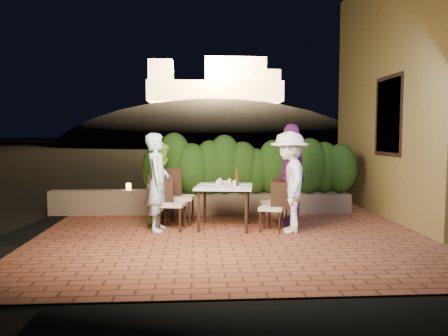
{
  "coord_description": "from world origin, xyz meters",
  "views": [
    {
      "loc": [
        -0.92,
        -6.73,
        1.64
      ],
      "look_at": [
        -0.42,
        0.94,
        1.05
      ],
      "focal_mm": 35.0,
      "sensor_mm": 36.0,
      "label": 1
    }
  ],
  "objects": [
    {
      "name": "plate_front",
      "position": [
        -0.44,
        0.48,
        0.76
      ],
      "size": [
        0.22,
        0.22,
        0.01
      ],
      "primitive_type": "cylinder",
      "color": "white",
      "rests_on": "dining_table"
    },
    {
      "name": "ground",
      "position": [
        0.0,
        0.0,
        -0.02
      ],
      "size": [
        400.0,
        400.0,
        0.0
      ],
      "primitive_type": "plane",
      "color": "black",
      "rests_on": "ground"
    },
    {
      "name": "parapet_lamp",
      "position": [
        -2.3,
        2.3,
        0.57
      ],
      "size": [
        0.1,
        0.1,
        0.14
      ],
      "primitive_type": "cylinder",
      "color": "orange",
      "rests_on": "parapet"
    },
    {
      "name": "diner_white",
      "position": [
        0.64,
        0.44,
        0.85
      ],
      "size": [
        0.72,
        1.14,
        1.7
      ],
      "primitive_type": "imported",
      "rotation": [
        0.0,
        0.0,
        -1.65
      ],
      "color": "white",
      "rests_on": "ground"
    },
    {
      "name": "bowl",
      "position": [
        -0.4,
        1.18,
        0.77
      ],
      "size": [
        0.18,
        0.18,
        0.04
      ],
      "primitive_type": "imported",
      "rotation": [
        0.0,
        0.0,
        0.03
      ],
      "color": "white",
      "rests_on": "dining_table"
    },
    {
      "name": "dining_table",
      "position": [
        -0.42,
        0.84,
        0.38
      ],
      "size": [
        1.1,
        1.1,
        0.75
      ],
      "primitive_type": null,
      "rotation": [
        0.0,
        0.0,
        -0.15
      ],
      "color": "white",
      "rests_on": "ground"
    },
    {
      "name": "beer_bottle",
      "position": [
        -0.21,
        0.82,
        0.9
      ],
      "size": [
        0.06,
        0.06,
        0.29
      ],
      "primitive_type": null,
      "color": "#472B0B",
      "rests_on": "dining_table"
    },
    {
      "name": "plate_sw",
      "position": [
        -0.67,
        1.08,
        0.76
      ],
      "size": [
        0.23,
        0.23,
        0.01
      ],
      "primitive_type": "cylinder",
      "color": "white",
      "rests_on": "dining_table"
    },
    {
      "name": "plate_centre",
      "position": [
        -0.46,
        0.83,
        0.76
      ],
      "size": [
        0.23,
        0.23,
        0.01
      ],
      "primitive_type": "cylinder",
      "color": "white",
      "rests_on": "dining_table"
    },
    {
      "name": "plate_se",
      "position": [
        -0.08,
        1.01,
        0.76
      ],
      "size": [
        0.22,
        0.22,
        0.01
      ],
      "primitive_type": "cylinder",
      "color": "white",
      "rests_on": "dining_table"
    },
    {
      "name": "diner_blue",
      "position": [
        -1.57,
        0.7,
        0.83
      ],
      "size": [
        0.42,
        0.62,
        1.67
      ],
      "primitive_type": "imported",
      "rotation": [
        0.0,
        0.0,
        1.53
      ],
      "color": "#C1E4F8",
      "rests_on": "ground"
    },
    {
      "name": "building_wall",
      "position": [
        3.6,
        2.0,
        2.5
      ],
      "size": [
        1.6,
        5.0,
        5.0
      ],
      "primitive_type": "cube",
      "color": "olive",
      "rests_on": "ground"
    },
    {
      "name": "planter",
      "position": [
        0.2,
        2.3,
        0.2
      ],
      "size": [
        4.2,
        0.55,
        0.4
      ],
      "primitive_type": "cube",
      "color": "brown",
      "rests_on": "ground"
    },
    {
      "name": "hill",
      "position": [
        2.0,
        60.0,
        -4.0
      ],
      "size": [
        52.0,
        40.0,
        22.0
      ],
      "primitive_type": "ellipsoid",
      "color": "black",
      "rests_on": "ground"
    },
    {
      "name": "parapet",
      "position": [
        -2.8,
        2.3,
        0.25
      ],
      "size": [
        2.2,
        0.3,
        0.5
      ],
      "primitive_type": "cube",
      "color": "brown",
      "rests_on": "ground"
    },
    {
      "name": "window_frame",
      "position": [
        2.81,
        1.5,
        2.0
      ],
      "size": [
        0.06,
        1.15,
        1.55
      ],
      "primitive_type": "cube",
      "color": "black",
      "rests_on": "building_wall"
    },
    {
      "name": "chair_right_back",
      "position": [
        0.49,
        0.99,
        0.43
      ],
      "size": [
        0.48,
        0.48,
        0.86
      ],
      "primitive_type": null,
      "rotation": [
        0.0,
        0.0,
        3.38
      ],
      "color": "black",
      "rests_on": "ground"
    },
    {
      "name": "chair_left_back",
      "position": [
        -1.2,
        1.24,
        0.51
      ],
      "size": [
        0.54,
        0.54,
        1.02
      ],
      "primitive_type": null,
      "rotation": [
        0.0,
        0.0,
        -0.15
      ],
      "color": "black",
      "rests_on": "ground"
    },
    {
      "name": "plate_nw",
      "position": [
        -0.77,
        0.66,
        0.76
      ],
      "size": [
        0.23,
        0.23,
        0.01
      ],
      "primitive_type": "cylinder",
      "color": "white",
      "rests_on": "dining_table"
    },
    {
      "name": "chair_left_front",
      "position": [
        -1.33,
        0.74,
        0.47
      ],
      "size": [
        0.52,
        0.52,
        0.94
      ],
      "primitive_type": null,
      "rotation": [
        0.0,
        0.0,
        -0.21
      ],
      "color": "black",
      "rests_on": "ground"
    },
    {
      "name": "chair_right_front",
      "position": [
        0.35,
        0.49,
        0.42
      ],
      "size": [
        0.5,
        0.5,
        0.84
      ],
      "primitive_type": null,
      "rotation": [
        0.0,
        0.0,
        2.8
      ],
      "color": "black",
      "rests_on": "ground"
    },
    {
      "name": "fortress",
      "position": [
        2.0,
        60.0,
        10.5
      ],
      "size": [
        26.0,
        8.0,
        8.0
      ],
      "primitive_type": null,
      "color": "#FFCC7A",
      "rests_on": "hill"
    },
    {
      "name": "hedge",
      "position": [
        0.2,
        2.3,
        0.95
      ],
      "size": [
        4.0,
        0.7,
        1.1
      ],
      "primitive_type": null,
      "color": "#1C3B10",
      "rests_on": "planter"
    },
    {
      "name": "glass_nw",
      "position": [
        -0.55,
        0.73,
        0.8
      ],
      "size": [
        0.06,
        0.06,
        0.11
      ],
      "primitive_type": "cylinder",
      "color": "silver",
      "rests_on": "dining_table"
    },
    {
      "name": "glass_sw",
      "position": [
        -0.49,
        1.03,
        0.81
      ],
      "size": [
        0.07,
        0.07,
        0.11
      ],
      "primitive_type": "cylinder",
      "color": "silver",
      "rests_on": "dining_table"
    },
    {
      "name": "terrace_floor",
      "position": [
        0.0,
        0.5,
        -0.07
      ],
      "size": [
        7.0,
        6.0,
        0.15
      ],
      "primitive_type": "cube",
      "color": "brown",
      "rests_on": "ground"
    },
    {
      "name": "diner_purple",
      "position": [
        0.79,
        0.96,
        0.92
      ],
      "size": [
        0.5,
        1.1,
        1.84
      ],
      "primitive_type": "imported",
      "rotation": [
        0.0,
        0.0,
        -1.52
      ],
      "color": "#682266",
      "rests_on": "ground"
    },
    {
      "name": "window_pane",
      "position": [
        2.82,
        1.5,
        2.0
      ],
      "size": [
        0.08,
        1.0,
        1.4
      ],
      "primitive_type": "cube",
      "color": "black",
      "rests_on": "building_wall"
    },
    {
      "name": "diner_green",
      "position": [
        -1.54,
        1.31,
        0.74
      ],
      "size": [
        0.81,
        0.89,
        1.49
      ],
      "primitive_type": "imported",
      "rotation": [
        0.0,
        0.0,
        1.16
      ],
      "color": "#ACDC44",
      "rests_on": "ground"
    },
    {
      "name": "plate_ne",
      "position": [
        -0.16,
        0.61,
        0.76
      ],
      "size": [
        0.22,
        0.22,
        0.01
      ],
      "primitive_type": "cylinder",
      "color": "white",
      "rests_on": "dining_table"
    },
    {
      "name": "glass_se",
      "position": [
        -0.32,
        0.98,
        0.8
      ],
      "size": [
        0.06,
        0.06,
        0.1
      ],
      "primitive_type": "cylinder",
      "color": "silver",
      "rests_on": "dining_table"
    },
    {
      "name": "glass_ne",
      "position": [
        -0.26,
        0.69,
        0.8
      ],
      "size": [
        0.06,
        0.06,
        0.11
      ],
      "primitive_type": "cylinder",
      "color": "silver",
      "rests_on": "dining_table"
    }
  ]
}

